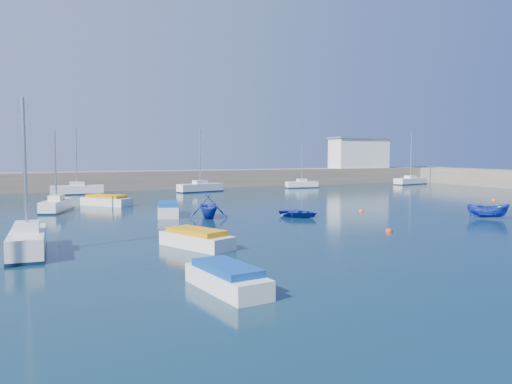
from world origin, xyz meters
name	(u,v)px	position (x,y,z in m)	size (l,w,h in m)	color
ground	(393,232)	(0.00, 0.00, 0.00)	(220.00, 220.00, 0.00)	#0C2536
back_wall	(192,179)	(0.00, 46.00, 1.30)	(96.00, 4.50, 2.60)	#6C6253
right_arm	(483,177)	(44.00, 32.00, 1.30)	(4.50, 32.00, 2.60)	#6C6253
harbor_office	(359,153)	(30.00, 46.00, 5.10)	(10.00, 4.00, 5.00)	silver
sailboat_1	(28,241)	(-21.78, 1.88, 0.65)	(1.86, 5.98, 7.97)	silver
sailboat_3	(57,205)	(-19.70, 21.21, 0.58)	(3.13, 5.45, 7.08)	silver
sailboat_5	(77,189)	(-16.64, 39.87, 0.63)	(6.34, 2.09, 8.33)	silver
sailboat_6	(200,187)	(-1.29, 37.67, 0.61)	(6.47, 3.19, 8.26)	silver
sailboat_7	(302,184)	(14.83, 38.89, 0.54)	(4.92, 1.74, 6.50)	silver
sailboat_8	(410,181)	(35.40, 39.03, 0.58)	(6.71, 3.13, 8.49)	silver
motorboat_0	(196,239)	(-13.35, 0.03, 0.48)	(3.32, 4.83, 1.02)	silver
motorboat_1	(168,209)	(-11.38, 14.42, 0.53)	(2.66, 4.87, 1.13)	silver
motorboat_2	(106,200)	(-15.00, 24.78, 0.50)	(4.73, 5.04, 1.06)	silver
motorboat_3	(227,278)	(-14.83, -8.68, 0.47)	(2.09, 4.46, 1.00)	silver
dinghy_center	(299,213)	(-1.99, 9.17, 0.34)	(2.33, 3.26, 0.68)	#172EA0
dinghy_left	(208,206)	(-8.80, 11.68, 0.92)	(3.00, 3.48, 1.83)	#172EA0
dinghy_right	(488,211)	(11.17, 2.29, 0.60)	(1.16, 3.08, 1.19)	#172EA0
buoy_0	(389,232)	(-0.20, 0.14, 0.00)	(0.50, 0.50, 0.50)	red
buoy_1	(361,212)	(4.84, 10.21, 0.00)	(0.45, 0.45, 0.45)	#EA4211
buoy_3	(214,207)	(-5.85, 18.88, 0.00)	(0.44, 0.44, 0.44)	red
buoy_4	(494,201)	(24.00, 12.76, 0.00)	(0.40, 0.40, 0.40)	#EA4211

